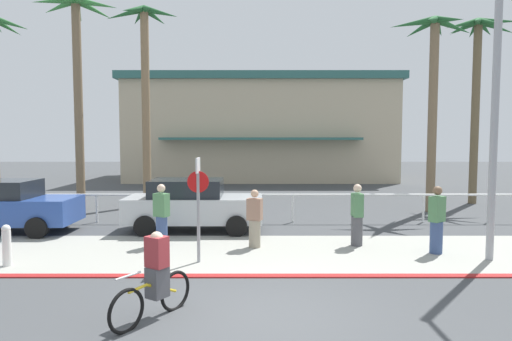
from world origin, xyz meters
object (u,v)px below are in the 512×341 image
palm_tree_3 (435,71)px  cyclist_yellow_0 (157,278)px  palm_tree_2 (147,67)px  car_blue_0 (7,206)px  palm_tree_1 (79,55)px  car_silver_1 (195,204)px  pedestrian_2 (359,218)px  bollard_1 (9,245)px  streetlight_curb (504,85)px  pedestrian_3 (439,223)px  pedestrian_0 (257,221)px  pedestrian_1 (164,217)px  stop_sign_bike_lane (200,194)px  palm_tree_4 (480,63)px

palm_tree_3 → cyclist_yellow_0: 14.96m
palm_tree_2 → car_blue_0: bearing=-118.5°
palm_tree_1 → cyclist_yellow_0: bearing=-63.4°
car_silver_1 → pedestrian_2: pedestrian_2 is taller
bollard_1 → streetlight_curb: size_ratio=0.13×
streetlight_curb → pedestrian_3: (-1.08, 0.84, -3.44)m
car_blue_0 → pedestrian_0: 8.28m
pedestrian_1 → pedestrian_2: bearing=-0.2°
streetlight_curb → pedestrian_3: 3.71m
stop_sign_bike_lane → palm_tree_2: bearing=110.8°
cyclist_yellow_0 → palm_tree_3: bearing=51.1°
palm_tree_2 → palm_tree_3: (12.08, -1.68, -0.44)m
car_silver_1 → pedestrian_2: (4.90, -2.09, -0.06)m
palm_tree_4 → car_silver_1: (-12.14, -6.10, -5.58)m
pedestrian_0 → pedestrian_1: (-2.61, 0.22, 0.07)m
car_silver_1 → car_blue_0: bearing=-177.3°
stop_sign_bike_lane → pedestrian_3: bearing=7.7°
streetlight_curb → palm_tree_4: palm_tree_4 is taller
pedestrian_0 → pedestrian_1: bearing=175.3°
palm_tree_1 → cyclist_yellow_0: (5.81, -11.63, -5.84)m
bollard_1 → cyclist_yellow_0: bearing=-35.9°
cyclist_yellow_0 → pedestrian_0: bearing=71.1°
stop_sign_bike_lane → pedestrian_3: stop_sign_bike_lane is taller
car_blue_0 → pedestrian_0: size_ratio=2.71×
stop_sign_bike_lane → palm_tree_1: (-6.11, 8.28, 4.85)m
palm_tree_4 → pedestrian_1: (-12.72, -8.17, -5.63)m
streetlight_curb → palm_tree_3: bearing=79.8°
car_blue_0 → pedestrian_0: (8.03, -2.00, -0.13)m
palm_tree_1 → pedestrian_0: (7.47, -6.81, -5.79)m
palm_tree_1 → streetlight_curb: bearing=-31.9°
bollard_1 → palm_tree_4: bearing=32.5°
car_blue_0 → cyclist_yellow_0: (6.38, -6.83, -0.18)m
cyclist_yellow_0 → pedestrian_0: 5.10m
palm_tree_4 → cyclist_yellow_0: size_ratio=5.43×
pedestrian_1 → pedestrian_3: 7.41m
palm_tree_3 → cyclist_yellow_0: (-8.85, -10.95, -5.05)m
palm_tree_1 → cyclist_yellow_0: size_ratio=5.71×
palm_tree_2 → pedestrian_1: size_ratio=5.04×
palm_tree_2 → cyclist_yellow_0: (3.23, -12.63, -5.49)m
car_blue_0 → pedestrian_1: 5.71m
pedestrian_0 → car_blue_0: bearing=166.0°
stop_sign_bike_lane → palm_tree_4: palm_tree_4 is taller
streetlight_curb → car_blue_0: (-13.87, 3.49, -3.41)m
palm_tree_4 → pedestrian_3: 11.91m
streetlight_curb → car_silver_1: streetlight_curb is taller
palm_tree_3 → pedestrian_0: palm_tree_3 is taller
stop_sign_bike_lane → pedestrian_0: stop_sign_bike_lane is taller
palm_tree_4 → cyclist_yellow_0: bearing=-131.7°
car_blue_0 → pedestrian_1: size_ratio=2.51×
stop_sign_bike_lane → bollard_1: size_ratio=2.56×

